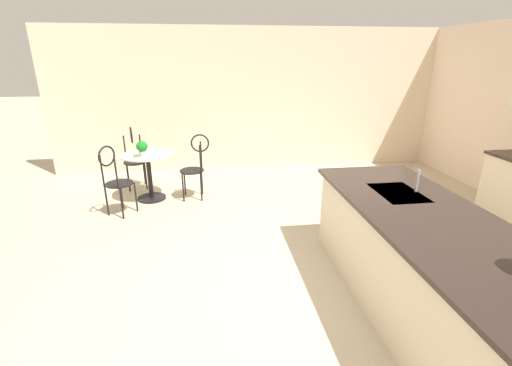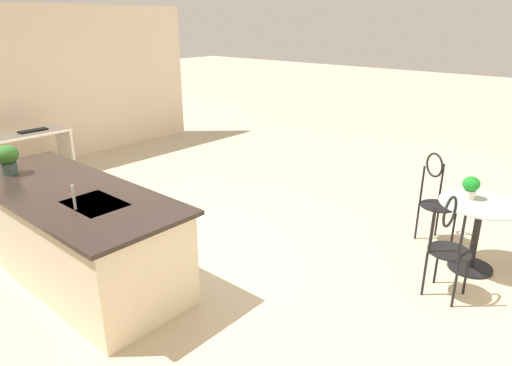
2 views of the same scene
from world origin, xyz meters
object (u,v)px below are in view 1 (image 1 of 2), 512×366
object	(u,v)px
bistro_table	(149,172)
chair_near_window	(115,177)
chair_by_island	(195,164)
chair_toward_desk	(134,155)
potted_plant_on_table	(142,148)

from	to	relation	value
bistro_table	chair_near_window	size ratio (longest dim) A/B	0.77
chair_by_island	chair_toward_desk	world-z (taller)	same
chair_near_window	chair_toward_desk	xyz separation A→B (m)	(-1.20, 0.03, 0.00)
chair_toward_desk	bistro_table	bearing A→B (deg)	27.99
potted_plant_on_table	chair_by_island	bearing A→B (deg)	96.62
chair_near_window	chair_toward_desk	distance (m)	1.20
chair_near_window	chair_by_island	size ratio (longest dim) A/B	1.00
bistro_table	potted_plant_on_table	world-z (taller)	potted_plant_on_table
bistro_table	chair_by_island	size ratio (longest dim) A/B	0.77
chair_by_island	potted_plant_on_table	bearing A→B (deg)	-83.38
chair_by_island	potted_plant_on_table	size ratio (longest dim) A/B	4.43
chair_by_island	chair_toward_desk	size ratio (longest dim) A/B	1.00
chair_by_island	chair_near_window	bearing A→B (deg)	-64.31
chair_near_window	potted_plant_on_table	xyz separation A→B (m)	(-0.43, 0.32, 0.30)
bistro_table	chair_near_window	world-z (taller)	chair_near_window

